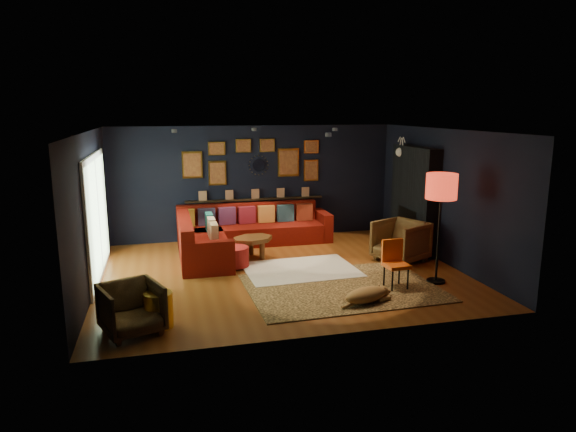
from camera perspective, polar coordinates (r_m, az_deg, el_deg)
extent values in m
plane|color=brown|center=(9.55, -0.70, -6.31)|extent=(6.50, 6.50, 0.00)
plane|color=black|center=(11.89, -3.75, 3.73)|extent=(6.50, 0.00, 6.50)
plane|color=black|center=(6.64, 4.69, -2.81)|extent=(6.50, 0.00, 6.50)
plane|color=black|center=(9.07, -21.14, 0.40)|extent=(0.00, 5.50, 5.50)
plane|color=black|center=(10.44, 16.93, 2.10)|extent=(0.00, 5.50, 5.50)
plane|color=beige|center=(9.08, -0.74, 9.48)|extent=(6.50, 6.50, 0.00)
cube|color=maroon|center=(11.58, -4.21, -2.00)|extent=(3.20, 0.95, 0.42)
cube|color=maroon|center=(11.83, -4.53, 0.38)|extent=(3.20, 0.24, 0.46)
cube|color=maroon|center=(11.94, 3.85, -1.02)|extent=(0.22, 0.95, 0.64)
cube|color=maroon|center=(10.39, -9.32, -3.75)|extent=(0.95, 2.20, 0.42)
cube|color=maroon|center=(10.27, -11.37, -1.59)|extent=(0.24, 2.20, 0.46)
cube|color=maroon|center=(9.40, -8.83, -4.70)|extent=(0.95, 0.22, 0.64)
cube|color=gold|center=(11.49, -11.26, -0.21)|extent=(0.38, 0.14, 0.38)
cube|color=#322945|center=(11.52, -9.03, -0.10)|extent=(0.38, 0.14, 0.38)
cube|color=#5F2952|center=(11.56, -6.81, 0.01)|extent=(0.38, 0.14, 0.38)
cube|color=maroon|center=(11.62, -4.61, 0.12)|extent=(0.38, 0.14, 0.38)
cube|color=orange|center=(11.70, -2.43, 0.23)|extent=(0.38, 0.14, 0.38)
cube|color=#284B5E|center=(11.80, -0.29, 0.34)|extent=(0.38, 0.14, 0.38)
cube|color=maroon|center=(11.91, 1.81, 0.44)|extent=(0.38, 0.14, 0.38)
cube|color=#196366|center=(10.98, -8.75, -0.67)|extent=(0.14, 0.38, 0.38)
cube|color=#BDAA90|center=(10.50, -8.50, -1.25)|extent=(0.14, 0.38, 0.38)
cube|color=tan|center=(10.01, -8.23, -1.88)|extent=(0.14, 0.38, 0.38)
cube|color=black|center=(11.88, -3.66, 1.87)|extent=(3.20, 0.12, 0.04)
cube|color=gold|center=(11.64, -10.58, 5.61)|extent=(0.45, 0.03, 0.60)
cube|color=#A46832|center=(11.62, -10.57, 5.60)|extent=(0.38, 0.01, 0.51)
cube|color=gold|center=(11.71, -7.85, 4.75)|extent=(0.40, 0.03, 0.55)
cube|color=#A46832|center=(11.69, -7.84, 4.74)|extent=(0.34, 0.01, 0.47)
cube|color=gold|center=(11.65, -7.92, 7.43)|extent=(0.38, 0.03, 0.30)
cube|color=#A46832|center=(11.63, -7.91, 7.43)|extent=(0.32, 0.01, 0.25)
cube|color=gold|center=(11.97, 0.04, 5.98)|extent=(0.50, 0.03, 0.65)
cube|color=#A46832|center=(11.95, 0.06, 5.97)|extent=(0.42, 0.01, 0.55)
cube|color=gold|center=(12.13, 2.58, 5.10)|extent=(0.35, 0.03, 0.50)
cube|color=#A46832|center=(12.12, 2.60, 5.09)|extent=(0.30, 0.01, 0.42)
cube|color=gold|center=(12.08, 2.60, 7.69)|extent=(0.35, 0.03, 0.30)
cube|color=#A46832|center=(12.06, 2.62, 7.68)|extent=(0.30, 0.01, 0.25)
cube|color=gold|center=(11.73, -4.99, 7.77)|extent=(0.35, 0.03, 0.30)
cube|color=#A46832|center=(11.71, -4.97, 7.77)|extent=(0.30, 0.01, 0.25)
cube|color=gold|center=(11.82, -2.33, 7.84)|extent=(0.35, 0.03, 0.30)
cube|color=#A46832|center=(11.81, -2.31, 7.84)|extent=(0.30, 0.01, 0.25)
cylinder|color=silver|center=(11.83, -3.27, 5.64)|extent=(0.28, 0.03, 0.28)
cone|color=gold|center=(11.87, -2.22, 5.68)|extent=(0.03, 0.16, 0.03)
cone|color=gold|center=(11.86, -2.30, 6.08)|extent=(0.04, 0.16, 0.04)
cone|color=gold|center=(11.84, -2.53, 6.42)|extent=(0.04, 0.16, 0.04)
cone|color=gold|center=(11.82, -2.87, 6.64)|extent=(0.04, 0.16, 0.04)
cone|color=gold|center=(11.80, -3.28, 6.71)|extent=(0.03, 0.16, 0.03)
cone|color=gold|center=(11.79, -3.68, 6.61)|extent=(0.04, 0.16, 0.04)
cone|color=gold|center=(11.78, -4.02, 6.37)|extent=(0.04, 0.16, 0.04)
cone|color=gold|center=(11.78, -4.25, 6.02)|extent=(0.04, 0.16, 0.04)
cone|color=gold|center=(11.79, -4.32, 5.61)|extent=(0.03, 0.16, 0.03)
cone|color=gold|center=(11.80, -4.24, 5.21)|extent=(0.04, 0.16, 0.04)
cone|color=gold|center=(11.82, -4.00, 4.87)|extent=(0.04, 0.16, 0.04)
cone|color=gold|center=(11.83, -3.66, 4.65)|extent=(0.04, 0.16, 0.04)
cone|color=gold|center=(11.85, -3.25, 4.59)|extent=(0.03, 0.16, 0.03)
cone|color=gold|center=(11.86, -2.85, 4.68)|extent=(0.04, 0.16, 0.04)
cone|color=gold|center=(11.87, -2.52, 4.92)|extent=(0.04, 0.16, 0.04)
cone|color=gold|center=(11.87, -2.29, 5.27)|extent=(0.04, 0.16, 0.04)
cube|color=black|center=(11.18, 13.87, 1.85)|extent=(0.30, 1.60, 2.20)
cube|color=black|center=(11.28, 13.44, -1.42)|extent=(0.20, 0.80, 0.90)
cone|color=white|center=(11.54, 13.35, 6.94)|extent=(0.35, 0.28, 0.28)
sphere|color=white|center=(11.44, 12.36, 6.94)|extent=(0.20, 0.20, 0.20)
cylinder|color=white|center=(11.39, 12.63, 7.77)|extent=(0.02, 0.10, 0.28)
cylinder|color=white|center=(11.49, 12.36, 7.81)|extent=(0.02, 0.10, 0.28)
cube|color=white|center=(9.69, -20.45, -0.07)|extent=(0.04, 2.80, 2.20)
cube|color=#C3ECB4|center=(9.69, -20.31, -0.06)|extent=(0.01, 2.60, 2.00)
cube|color=white|center=(9.69, -20.28, -0.06)|extent=(0.02, 0.06, 2.00)
cylinder|color=black|center=(10.05, -12.53, 9.21)|extent=(0.10, 0.10, 0.06)
cylinder|color=black|center=(10.61, -3.80, 9.58)|extent=(0.10, 0.10, 0.06)
cylinder|color=black|center=(10.62, 5.23, 9.56)|extent=(0.10, 0.10, 0.06)
cylinder|color=black|center=(8.47, 4.51, 9.00)|extent=(0.10, 0.10, 0.06)
cube|color=silver|center=(9.67, 1.40, -5.98)|extent=(2.12, 1.59, 0.03)
cube|color=tan|center=(8.80, 6.03, -7.92)|extent=(3.23, 2.36, 0.02)
cylinder|color=#592C15|center=(10.20, -4.66, -4.00)|extent=(0.11, 0.11, 0.34)
cylinder|color=#592C15|center=(10.25, -2.90, -3.89)|extent=(0.11, 0.11, 0.34)
cylinder|color=#592C15|center=(10.58, -4.13, -3.41)|extent=(0.11, 0.11, 0.34)
cylinder|color=#A51D1B|center=(9.87, -6.00, -4.49)|extent=(0.56, 0.56, 0.36)
imported|color=#B18344|center=(7.28, -17.01, -9.57)|extent=(0.95, 0.92, 0.76)
imported|color=#B18344|center=(10.37, 12.41, -2.54)|extent=(1.11, 1.14, 0.90)
cylinder|color=gold|center=(7.43, -14.17, -10.07)|extent=(0.40, 0.40, 0.49)
cylinder|color=black|center=(8.69, 11.53, -7.02)|extent=(0.03, 0.03, 0.40)
cylinder|color=black|center=(8.83, 13.18, -6.79)|extent=(0.03, 0.03, 0.40)
cylinder|color=black|center=(8.93, 10.63, -6.47)|extent=(0.03, 0.03, 0.40)
cylinder|color=black|center=(9.06, 12.25, -6.26)|extent=(0.03, 0.03, 0.40)
cube|color=#EF5A15|center=(8.81, 11.95, -5.39)|extent=(0.41, 0.41, 0.06)
cube|color=#EF5A15|center=(8.89, 11.50, -3.73)|extent=(0.39, 0.07, 0.38)
cylinder|color=black|center=(9.41, 16.09, -6.95)|extent=(0.32, 0.32, 0.04)
cylinder|color=black|center=(9.19, 16.37, -2.28)|extent=(0.04, 0.04, 1.54)
cylinder|color=#B22413|center=(9.02, 16.70, 3.18)|extent=(0.52, 0.52, 0.43)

